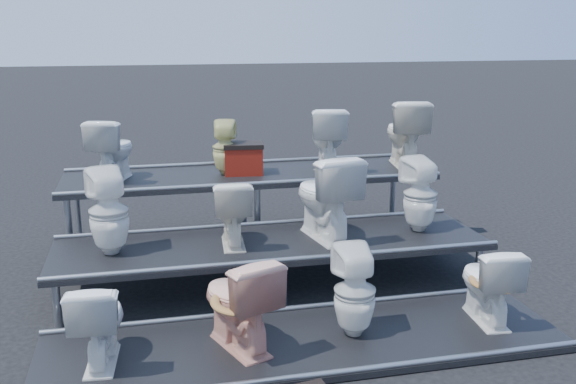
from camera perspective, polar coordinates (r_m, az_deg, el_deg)
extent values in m
plane|color=black|center=(6.47, -1.36, -8.26)|extent=(80.00, 80.00, 0.00)
cube|color=black|center=(5.31, 1.57, -13.23)|extent=(4.20, 1.20, 0.06)
cube|color=black|center=(6.39, -1.37, -6.36)|extent=(4.20, 1.20, 0.46)
cube|color=black|center=(7.54, -3.39, -1.50)|extent=(4.20, 1.20, 0.86)
imported|color=white|center=(5.03, -16.49, -10.93)|extent=(0.43, 0.68, 0.67)
imported|color=#DE9D89|center=(5.03, -4.45, -9.66)|extent=(0.67, 0.86, 0.77)
imported|color=white|center=(5.24, 5.95, -8.77)|extent=(0.34, 0.35, 0.75)
imported|color=white|center=(5.73, 17.32, -7.68)|extent=(0.44, 0.70, 0.68)
imported|color=white|center=(6.08, -15.65, -1.70)|extent=(0.44, 0.45, 0.80)
imported|color=silver|center=(6.15, -5.00, -1.78)|extent=(0.41, 0.66, 0.65)
imported|color=white|center=(6.31, 3.30, -0.36)|extent=(0.61, 0.91, 0.86)
imported|color=white|center=(6.67, 11.68, -0.23)|extent=(0.40, 0.40, 0.77)
imported|color=white|center=(7.27, -15.35, 3.66)|extent=(0.59, 0.76, 0.68)
imported|color=#D4D083|center=(7.33, -5.64, 3.94)|extent=(0.33, 0.33, 0.62)
imported|color=white|center=(7.57, 3.54, 4.78)|extent=(0.55, 0.79, 0.74)
imported|color=silver|center=(7.89, 10.35, 5.21)|extent=(0.57, 0.85, 0.81)
cube|color=maroon|center=(7.39, -4.01, 2.83)|extent=(0.46, 0.38, 0.31)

